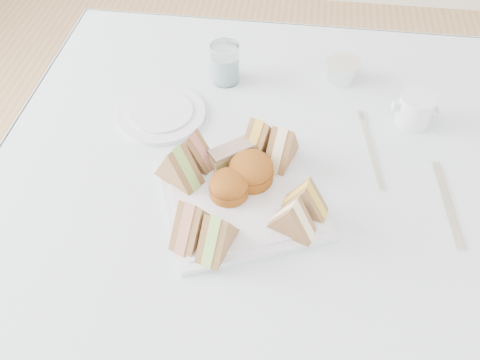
# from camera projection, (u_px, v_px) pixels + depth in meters

# --- Properties ---
(floor) EXTENTS (4.00, 4.00, 0.00)m
(floor) POSITION_uv_depth(u_px,v_px,m) (252.00, 340.00, 1.51)
(floor) COLOR #9E7751
(floor) RESTS_ON ground
(table) EXTENTS (0.90, 0.90, 0.74)m
(table) POSITION_uv_depth(u_px,v_px,m) (255.00, 275.00, 1.23)
(table) COLOR brown
(table) RESTS_ON floor
(tablecloth) EXTENTS (1.02, 1.02, 0.01)m
(tablecloth) POSITION_uv_depth(u_px,v_px,m) (259.00, 171.00, 0.95)
(tablecloth) COLOR white
(tablecloth) RESTS_ON table
(serving_plate) EXTENTS (0.34, 0.34, 0.01)m
(serving_plate) POSITION_uv_depth(u_px,v_px,m) (240.00, 196.00, 0.90)
(serving_plate) COLOR silver
(serving_plate) RESTS_ON tablecloth
(sandwich_fl_a) EXTENTS (0.07, 0.10, 0.08)m
(sandwich_fl_a) POSITION_uv_depth(u_px,v_px,m) (192.00, 219.00, 0.81)
(sandwich_fl_a) COLOR olive
(sandwich_fl_a) RESTS_ON serving_plate
(sandwich_fl_b) EXTENTS (0.06, 0.09, 0.08)m
(sandwich_fl_b) POSITION_uv_depth(u_px,v_px,m) (217.00, 232.00, 0.79)
(sandwich_fl_b) COLOR olive
(sandwich_fl_b) RESTS_ON serving_plate
(sandwich_fr_a) EXTENTS (0.09, 0.05, 0.07)m
(sandwich_fr_a) POSITION_uv_depth(u_px,v_px,m) (305.00, 197.00, 0.84)
(sandwich_fr_a) COLOR olive
(sandwich_fr_a) RESTS_ON serving_plate
(sandwich_fr_b) EXTENTS (0.09, 0.06, 0.07)m
(sandwich_fr_b) POSITION_uv_depth(u_px,v_px,m) (293.00, 217.00, 0.82)
(sandwich_fr_b) COLOR olive
(sandwich_fr_b) RESTS_ON serving_plate
(sandwich_bl_a) EXTENTS (0.10, 0.08, 0.08)m
(sandwich_bl_a) POSITION_uv_depth(u_px,v_px,m) (178.00, 164.00, 0.89)
(sandwich_bl_a) COLOR olive
(sandwich_bl_a) RESTS_ON serving_plate
(sandwich_bl_b) EXTENTS (0.09, 0.07, 0.07)m
(sandwich_bl_b) POSITION_uv_depth(u_px,v_px,m) (193.00, 149.00, 0.92)
(sandwich_bl_b) COLOR olive
(sandwich_bl_b) RESTS_ON serving_plate
(sandwich_br_a) EXTENTS (0.07, 0.10, 0.08)m
(sandwich_br_a) POSITION_uv_depth(u_px,v_px,m) (282.00, 144.00, 0.92)
(sandwich_br_a) COLOR olive
(sandwich_br_a) RESTS_ON serving_plate
(sandwich_br_b) EXTENTS (0.08, 0.10, 0.08)m
(sandwich_br_b) POSITION_uv_depth(u_px,v_px,m) (259.00, 136.00, 0.94)
(sandwich_br_b) COLOR olive
(sandwich_br_b) RESTS_ON serving_plate
(scone_left) EXTENTS (0.08, 0.08, 0.05)m
(scone_left) POSITION_uv_depth(u_px,v_px,m) (229.00, 186.00, 0.88)
(scone_left) COLOR #A74A19
(scone_left) RESTS_ON serving_plate
(scone_right) EXTENTS (0.11, 0.11, 0.05)m
(scone_right) POSITION_uv_depth(u_px,v_px,m) (251.00, 170.00, 0.90)
(scone_right) COLOR #A74A19
(scone_right) RESTS_ON serving_plate
(pastry_slice) EXTENTS (0.08, 0.08, 0.04)m
(pastry_slice) POSITION_uv_depth(u_px,v_px,m) (231.00, 155.00, 0.93)
(pastry_slice) COLOR #CCC173
(pastry_slice) RESTS_ON serving_plate
(side_plate) EXTENTS (0.22, 0.22, 0.01)m
(side_plate) POSITION_uv_depth(u_px,v_px,m) (162.00, 114.00, 1.05)
(side_plate) COLOR silver
(side_plate) RESTS_ON tablecloth
(water_glass) EXTENTS (0.07, 0.07, 0.09)m
(water_glass) POSITION_uv_depth(u_px,v_px,m) (225.00, 63.00, 1.10)
(water_glass) COLOR white
(water_glass) RESTS_ON tablecloth
(tea_strainer) EXTENTS (0.10, 0.10, 0.04)m
(tea_strainer) POSITION_uv_depth(u_px,v_px,m) (343.00, 71.00, 1.12)
(tea_strainer) COLOR silver
(tea_strainer) RESTS_ON tablecloth
(knife) EXTENTS (0.03, 0.20, 0.00)m
(knife) POSITION_uv_depth(u_px,v_px,m) (448.00, 203.00, 0.89)
(knife) COLOR silver
(knife) RESTS_ON tablecloth
(fork) EXTENTS (0.04, 0.18, 0.00)m
(fork) POSITION_uv_depth(u_px,v_px,m) (372.00, 154.00, 0.97)
(fork) COLOR silver
(fork) RESTS_ON tablecloth
(creamer_jug) EXTENTS (0.08, 0.08, 0.06)m
(creamer_jug) POSITION_uv_depth(u_px,v_px,m) (415.00, 110.00, 1.01)
(creamer_jug) COLOR silver
(creamer_jug) RESTS_ON tablecloth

